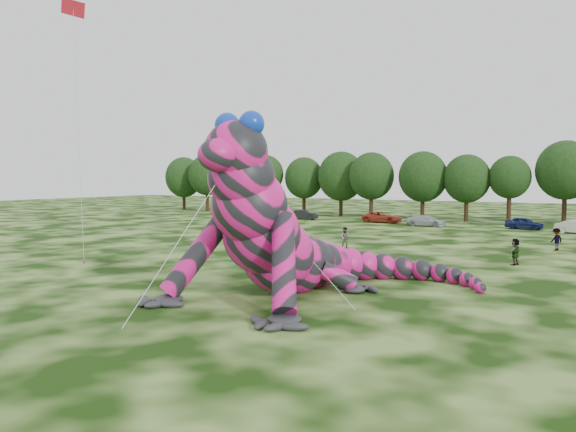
{
  "coord_description": "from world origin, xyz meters",
  "views": [
    {
      "loc": [
        12.18,
        -19.43,
        5.95
      ],
      "look_at": [
        -1.67,
        4.76,
        4.0
      ],
      "focal_mm": 35.0,
      "sensor_mm": 36.0,
      "label": 1
    }
  ],
  "objects_px": {
    "car_4": "(524,223)",
    "flying_kite": "(74,29)",
    "car_1": "(303,215)",
    "spectator_5": "(515,252)",
    "tree_0": "(184,183)",
    "tree_7": "(423,186)",
    "tree_10": "(565,182)",
    "tree_3": "(266,184)",
    "car_0": "(260,213)",
    "tree_6": "(371,185)",
    "spectator_1": "(346,238)",
    "tree_5": "(341,184)",
    "tree_1": "(207,183)",
    "spectator_2": "(556,239)",
    "tree_4": "(304,186)",
    "tree_2": "(235,183)",
    "car_3": "(426,221)",
    "tree_8": "(467,188)",
    "inflatable_gecko": "(293,206)",
    "car_2": "(382,217)",
    "tree_9": "(509,189)",
    "spectator_0": "(289,234)",
    "spectator_4": "(292,223)"
  },
  "relations": [
    {
      "from": "car_4",
      "to": "flying_kite",
      "type": "bearing_deg",
      "value": 164.86
    },
    {
      "from": "car_1",
      "to": "spectator_5",
      "type": "distance_m",
      "value": 42.87
    },
    {
      "from": "tree_0",
      "to": "tree_7",
      "type": "relative_size",
      "value": 1.0
    },
    {
      "from": "tree_10",
      "to": "car_4",
      "type": "relative_size",
      "value": 2.56
    },
    {
      "from": "flying_kite",
      "to": "car_4",
      "type": "height_order",
      "value": "flying_kite"
    },
    {
      "from": "tree_3",
      "to": "car_0",
      "type": "bearing_deg",
      "value": -63.76
    },
    {
      "from": "tree_6",
      "to": "spectator_1",
      "type": "bearing_deg",
      "value": -72.09
    },
    {
      "from": "tree_5",
      "to": "spectator_1",
      "type": "distance_m",
      "value": 38.84
    },
    {
      "from": "tree_1",
      "to": "tree_10",
      "type": "bearing_deg",
      "value": 0.54
    },
    {
      "from": "car_4",
      "to": "spectator_1",
      "type": "bearing_deg",
      "value": 165.64
    },
    {
      "from": "tree_0",
      "to": "car_0",
      "type": "bearing_deg",
      "value": -23.4
    },
    {
      "from": "car_0",
      "to": "spectator_2",
      "type": "distance_m",
      "value": 44.85
    },
    {
      "from": "tree_4",
      "to": "tree_10",
      "type": "height_order",
      "value": "tree_10"
    },
    {
      "from": "tree_2",
      "to": "tree_6",
      "type": "relative_size",
      "value": 1.02
    },
    {
      "from": "car_0",
      "to": "car_3",
      "type": "bearing_deg",
      "value": -88.72
    },
    {
      "from": "tree_8",
      "to": "tree_2",
      "type": "bearing_deg",
      "value": 177.38
    },
    {
      "from": "tree_4",
      "to": "tree_8",
      "type": "xyz_separation_m",
      "value": [
        25.42,
        -1.73,
        -0.06
      ]
    },
    {
      "from": "inflatable_gecko",
      "to": "car_2",
      "type": "relative_size",
      "value": 3.48
    },
    {
      "from": "tree_7",
      "to": "car_1",
      "type": "xyz_separation_m",
      "value": [
        -14.82,
        -7.17,
        -4.07
      ]
    },
    {
      "from": "tree_2",
      "to": "car_3",
      "type": "bearing_deg",
      "value": -17.7
    },
    {
      "from": "tree_10",
      "to": "tree_6",
      "type": "bearing_deg",
      "value": -175.66
    },
    {
      "from": "tree_4",
      "to": "tree_9",
      "type": "distance_m",
      "value": 30.74
    },
    {
      "from": "tree_4",
      "to": "car_2",
      "type": "distance_m",
      "value": 19.08
    },
    {
      "from": "car_1",
      "to": "spectator_0",
      "type": "distance_m",
      "value": 29.3
    },
    {
      "from": "inflatable_gecko",
      "to": "tree_0",
      "type": "bearing_deg",
      "value": 139.46
    },
    {
      "from": "tree_1",
      "to": "tree_2",
      "type": "height_order",
      "value": "tree_1"
    },
    {
      "from": "inflatable_gecko",
      "to": "tree_7",
      "type": "height_order",
      "value": "tree_7"
    },
    {
      "from": "spectator_5",
      "to": "spectator_4",
      "type": "distance_m",
      "value": 28.36
    },
    {
      "from": "tree_6",
      "to": "spectator_4",
      "type": "distance_m",
      "value": 22.65
    },
    {
      "from": "tree_4",
      "to": "spectator_1",
      "type": "bearing_deg",
      "value": -57.1
    },
    {
      "from": "car_0",
      "to": "spectator_0",
      "type": "xyz_separation_m",
      "value": [
        19.83,
        -26.2,
        0.29
      ]
    },
    {
      "from": "tree_6",
      "to": "car_1",
      "type": "relative_size",
      "value": 2.34
    },
    {
      "from": "tree_4",
      "to": "tree_5",
      "type": "bearing_deg",
      "value": -2.43
    },
    {
      "from": "tree_2",
      "to": "car_1",
      "type": "height_order",
      "value": "tree_2"
    },
    {
      "from": "tree_5",
      "to": "tree_10",
      "type": "relative_size",
      "value": 0.93
    },
    {
      "from": "tree_3",
      "to": "tree_7",
      "type": "bearing_deg",
      "value": -0.59
    },
    {
      "from": "car_0",
      "to": "spectator_4",
      "type": "xyz_separation_m",
      "value": [
        13.9,
        -15.08,
        0.22
      ]
    },
    {
      "from": "tree_9",
      "to": "car_4",
      "type": "relative_size",
      "value": 2.12
    },
    {
      "from": "car_3",
      "to": "spectator_0",
      "type": "bearing_deg",
      "value": 172.19
    },
    {
      "from": "tree_6",
      "to": "tree_8",
      "type": "relative_size",
      "value": 1.06
    },
    {
      "from": "car_2",
      "to": "tree_7",
      "type": "bearing_deg",
      "value": -24.92
    },
    {
      "from": "tree_8",
      "to": "tree_9",
      "type": "relative_size",
      "value": 1.03
    },
    {
      "from": "tree_6",
      "to": "tree_8",
      "type": "xyz_separation_m",
      "value": [
        13.34,
        0.3,
        -0.27
      ]
    },
    {
      "from": "tree_3",
      "to": "car_1",
      "type": "height_order",
      "value": "tree_3"
    },
    {
      "from": "spectator_0",
      "to": "spectator_1",
      "type": "height_order",
      "value": "spectator_0"
    },
    {
      "from": "tree_1",
      "to": "car_2",
      "type": "bearing_deg",
      "value": -13.37
    },
    {
      "from": "tree_7",
      "to": "tree_10",
      "type": "relative_size",
      "value": 0.9
    },
    {
      "from": "tree_9",
      "to": "car_3",
      "type": "distance_m",
      "value": 13.35
    },
    {
      "from": "tree_9",
      "to": "tree_10",
      "type": "distance_m",
      "value": 6.52
    },
    {
      "from": "tree_8",
      "to": "inflatable_gecko",
      "type": "bearing_deg",
      "value": -87.48
    }
  ]
}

